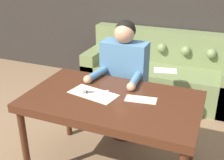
# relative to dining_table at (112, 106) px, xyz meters

# --- Properties ---
(dining_table) EXTENTS (1.45, 0.85, 0.77)m
(dining_table) POSITION_rel_dining_table_xyz_m (0.00, 0.00, 0.00)
(dining_table) COLOR #472314
(dining_table) RESTS_ON ground_plane
(couch) EXTENTS (2.05, 0.77, 0.90)m
(couch) POSITION_rel_dining_table_xyz_m (0.02, 1.73, -0.37)
(couch) COLOR olive
(couch) RESTS_ON ground_plane
(person) EXTENTS (0.50, 0.58, 1.29)m
(person) POSITION_rel_dining_table_xyz_m (-0.10, 0.58, -0.03)
(person) COLOR #33281E
(person) RESTS_ON ground_plane
(pattern_paper_main) EXTENTS (0.45, 0.28, 0.00)m
(pattern_paper_main) POSITION_rel_dining_table_xyz_m (-0.17, 0.00, 0.08)
(pattern_paper_main) COLOR beige
(pattern_paper_main) RESTS_ON dining_table
(pattern_paper_offcut) EXTENTS (0.27, 0.15, 0.00)m
(pattern_paper_offcut) POSITION_rel_dining_table_xyz_m (0.23, 0.06, 0.08)
(pattern_paper_offcut) COLOR beige
(pattern_paper_offcut) RESTS_ON dining_table
(scissors) EXTENTS (0.22, 0.15, 0.01)m
(scissors) POSITION_rel_dining_table_xyz_m (-0.20, 0.02, 0.08)
(scissors) COLOR silver
(scissors) RESTS_ON dining_table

